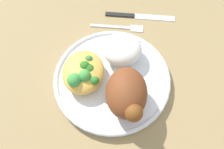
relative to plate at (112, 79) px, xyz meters
name	(u,v)px	position (x,y,z in m)	size (l,w,h in m)	color
ground_plane	(112,81)	(0.00, 0.00, -0.01)	(2.00, 2.00, 0.00)	#967B4F
plate	(112,79)	(0.00, 0.00, 0.00)	(0.26, 0.26, 0.02)	white
roasted_chicken	(127,94)	(0.06, 0.03, 0.05)	(0.12, 0.08, 0.08)	brown
rice_pile	(122,49)	(-0.06, 0.02, 0.03)	(0.09, 0.09, 0.05)	white
mac_cheese_with_broccoli	(83,73)	(0.00, -0.06, 0.03)	(0.11, 0.09, 0.05)	gold
fork	(120,27)	(-0.16, 0.02, -0.01)	(0.02, 0.14, 0.01)	silver
knife	(134,15)	(-0.20, 0.05, -0.01)	(0.03, 0.19, 0.01)	black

